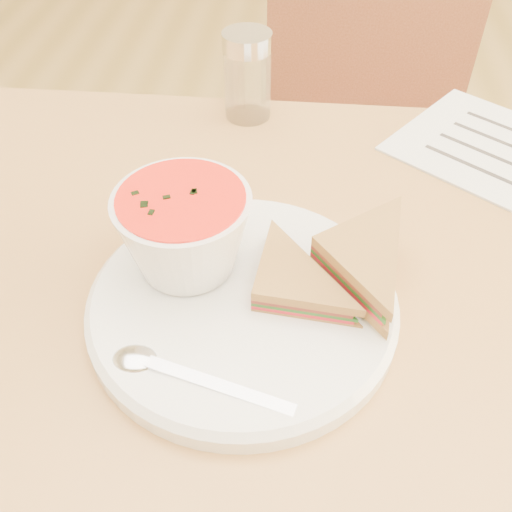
# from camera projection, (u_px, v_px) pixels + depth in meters

# --- Properties ---
(dining_table) EXTENTS (1.00, 0.70, 0.75)m
(dining_table) POSITION_uv_depth(u_px,v_px,m) (318.00, 478.00, 0.78)
(dining_table) COLOR brown
(dining_table) RESTS_ON floor
(chair_far) EXTENTS (0.43, 0.43, 0.92)m
(chair_far) POSITION_uv_depth(u_px,v_px,m) (356.00, 175.00, 1.13)
(chair_far) COLOR brown
(chair_far) RESTS_ON floor
(plate) EXTENTS (0.34, 0.34, 0.02)m
(plate) POSITION_uv_depth(u_px,v_px,m) (243.00, 305.00, 0.51)
(plate) COLOR white
(plate) RESTS_ON dining_table
(soup_bowl) EXTENTS (0.13, 0.13, 0.08)m
(soup_bowl) POSITION_uv_depth(u_px,v_px,m) (185.00, 235.00, 0.50)
(soup_bowl) COLOR white
(soup_bowl) RESTS_ON plate
(sandwich_half_a) EXTENTS (0.10, 0.10, 0.03)m
(sandwich_half_a) POSITION_uv_depth(u_px,v_px,m) (251.00, 305.00, 0.48)
(sandwich_half_a) COLOR #BE9443
(sandwich_half_a) RESTS_ON plate
(sandwich_half_b) EXTENTS (0.15, 0.15, 0.03)m
(sandwich_half_b) POSITION_uv_depth(u_px,v_px,m) (311.00, 250.00, 0.50)
(sandwich_half_b) COLOR #BE9443
(sandwich_half_b) RESTS_ON plate
(spoon) EXTENTS (0.18, 0.08, 0.01)m
(spoon) POSITION_uv_depth(u_px,v_px,m) (197.00, 379.00, 0.44)
(spoon) COLOR silver
(spoon) RESTS_ON plate
(condiment_shaker) EXTENTS (0.08, 0.08, 0.11)m
(condiment_shaker) POSITION_uv_depth(u_px,v_px,m) (247.00, 76.00, 0.71)
(condiment_shaker) COLOR silver
(condiment_shaker) RESTS_ON dining_table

